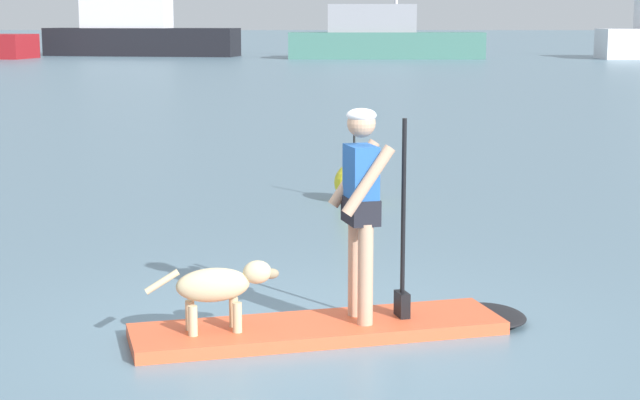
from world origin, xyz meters
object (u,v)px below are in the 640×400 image
at_px(paddleboard, 346,327).
at_px(person_paddler, 363,200).
at_px(moored_boat_far_starboard, 137,32).
at_px(marker_buoy, 354,182).
at_px(dog, 220,286).
at_px(moored_boat_starboard, 382,38).

height_order(paddleboard, person_paddler, person_paddler).
relative_size(person_paddler, moored_boat_far_starboard, 0.13).
relative_size(moored_boat_far_starboard, marker_buoy, 12.40).
distance_m(paddleboard, dog, 1.08).
xyz_separation_m(moored_boat_starboard, marker_buoy, (-2.63, -49.62, -0.98)).
bearing_deg(dog, paddleboard, 15.79).
height_order(dog, marker_buoy, marker_buoy).
bearing_deg(moored_boat_far_starboard, moored_boat_starboard, -15.55).
xyz_separation_m(dog, marker_buoy, (1.13, 6.17, -0.18)).
distance_m(person_paddler, moored_boat_far_starboard, 61.22).
bearing_deg(moored_boat_starboard, dog, -93.86).
height_order(paddleboard, dog, dog).
bearing_deg(person_paddler, marker_buoy, 89.55).
height_order(paddleboard, moored_boat_far_starboard, moored_boat_far_starboard).
bearing_deg(paddleboard, dog, -164.21).
distance_m(dog, marker_buoy, 6.27).
xyz_separation_m(paddleboard, person_paddler, (0.13, 0.04, 1.01)).
relative_size(paddleboard, moored_boat_starboard, 0.27).
xyz_separation_m(person_paddler, moored_boat_far_starboard, (-12.95, 59.83, 0.45)).
bearing_deg(paddleboard, person_paddler, 15.79).
bearing_deg(moored_boat_starboard, person_paddler, -92.77).
bearing_deg(moored_boat_far_starboard, dog, -78.84).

